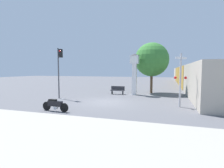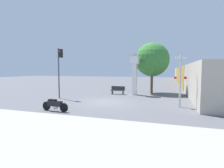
{
  "view_description": "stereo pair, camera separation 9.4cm",
  "coord_description": "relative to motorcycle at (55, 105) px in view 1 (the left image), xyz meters",
  "views": [
    {
      "loc": [
        5.03,
        -13.96,
        2.72
      ],
      "look_at": [
        0.34,
        0.61,
        1.53
      ],
      "focal_mm": 28.0,
      "sensor_mm": 36.0,
      "label": 1
    },
    {
      "loc": [
        5.12,
        -13.93,
        2.72
      ],
      "look_at": [
        0.34,
        0.61,
        1.53
      ],
      "focal_mm": 28.0,
      "sensor_mm": 36.0,
      "label": 2
    }
  ],
  "objects": [
    {
      "name": "sidewalk_strip",
      "position": [
        2.12,
        -4.0,
        -0.38
      ],
      "size": [
        36.0,
        6.0,
        0.1
      ],
      "color": "#9E998E",
      "rests_on": "ground_plane"
    },
    {
      "name": "street_tree",
      "position": [
        5.24,
        11.62,
        3.58
      ],
      "size": [
        4.02,
        4.02,
        6.03
      ],
      "color": "brown",
      "rests_on": "ground_plane"
    },
    {
      "name": "ground_plane",
      "position": [
        2.12,
        4.17,
        -0.43
      ],
      "size": [
        120.0,
        120.0,
        0.0
      ],
      "primitive_type": "plane",
      "color": "#56565B"
    },
    {
      "name": "traffic_light",
      "position": [
        -2.87,
        4.78,
        2.88
      ],
      "size": [
        0.5,
        0.35,
        4.87
      ],
      "color": "#47474C",
      "rests_on": "ground_plane"
    },
    {
      "name": "bench",
      "position": [
        1.65,
        9.37,
        0.06
      ],
      "size": [
        1.6,
        0.44,
        0.92
      ],
      "color": "#2D2D33",
      "rests_on": "ground_plane"
    },
    {
      "name": "clock_tower",
      "position": [
        3.56,
        9.51,
        2.6
      ],
      "size": [
        1.09,
        1.09,
        4.58
      ],
      "color": "white",
      "rests_on": "ground_plane"
    },
    {
      "name": "railroad_crossing_signal",
      "position": [
        8.01,
        3.97,
        1.74
      ],
      "size": [
        0.9,
        0.82,
        3.99
      ],
      "color": "#B7B7BC",
      "rests_on": "ground_plane"
    },
    {
      "name": "motorcycle",
      "position": [
        0.0,
        0.0,
        0.0
      ],
      "size": [
        2.03,
        0.44,
        0.9
      ],
      "rotation": [
        0.0,
        0.0,
        -0.06
      ],
      "color": "black",
      "rests_on": "ground_plane"
    },
    {
      "name": "freight_train",
      "position": [
        10.49,
        28.6,
        1.27
      ],
      "size": [
        2.8,
        53.17,
        3.4
      ],
      "color": "#ADA393",
      "rests_on": "ground_plane"
    }
  ]
}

